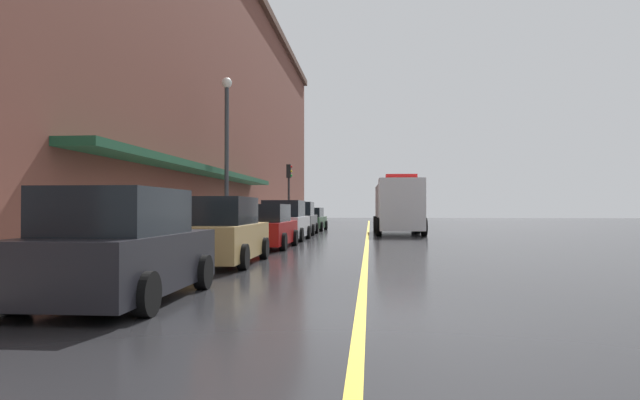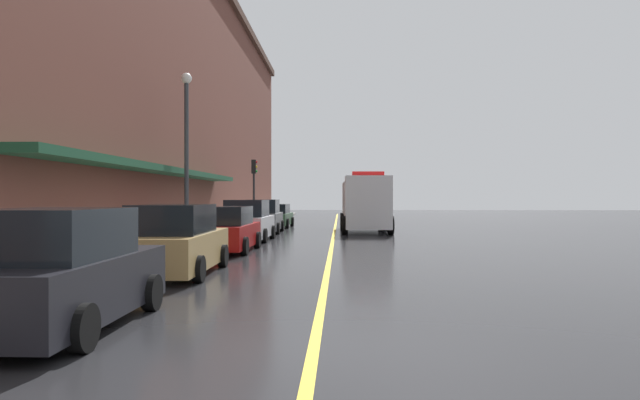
# 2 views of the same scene
# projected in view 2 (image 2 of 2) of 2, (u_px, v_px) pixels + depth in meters

# --- Properties ---
(ground_plane) EXTENTS (112.00, 112.00, 0.00)m
(ground_plane) POSITION_uv_depth(u_px,v_px,m) (334.00, 232.00, 32.35)
(ground_plane) COLOR #232326
(sidewalk_left) EXTENTS (2.40, 70.00, 0.15)m
(sidewalk_left) POSITION_uv_depth(u_px,v_px,m) (227.00, 231.00, 32.57)
(sidewalk_left) COLOR #ADA8A0
(sidewalk_left) RESTS_ON ground
(lane_center_stripe) EXTENTS (0.16, 70.00, 0.01)m
(lane_center_stripe) POSITION_uv_depth(u_px,v_px,m) (334.00, 232.00, 32.35)
(lane_center_stripe) COLOR gold
(lane_center_stripe) RESTS_ON ground
(brick_building_left) EXTENTS (9.26, 64.00, 16.17)m
(brick_building_left) POSITION_uv_depth(u_px,v_px,m) (130.00, 89.00, 31.71)
(brick_building_left) COLOR brown
(brick_building_left) RESTS_ON ground
(parked_car_0) EXTENTS (2.14, 4.38, 1.84)m
(parked_car_0) POSITION_uv_depth(u_px,v_px,m) (59.00, 273.00, 8.60)
(parked_car_0) COLOR black
(parked_car_0) RESTS_ON ground
(parked_car_1) EXTENTS (2.17, 4.85, 1.81)m
(parked_car_1) POSITION_uv_depth(u_px,v_px,m) (175.00, 242.00, 14.69)
(parked_car_1) COLOR #A5844C
(parked_car_1) RESTS_ON ground
(parked_car_2) EXTENTS (2.13, 4.57, 1.67)m
(parked_car_2) POSITION_uv_depth(u_px,v_px,m) (226.00, 230.00, 20.85)
(parked_car_2) COLOR maroon
(parked_car_2) RESTS_ON ground
(parked_car_3) EXTENTS (2.18, 4.26, 1.88)m
(parked_car_3) POSITION_uv_depth(u_px,v_px,m) (248.00, 222.00, 26.00)
(parked_car_3) COLOR silver
(parked_car_3) RESTS_ON ground
(parked_car_4) EXTENTS (2.12, 4.46, 1.87)m
(parked_car_4) POSITION_uv_depth(u_px,v_px,m) (263.00, 217.00, 31.81)
(parked_car_4) COLOR #595B60
(parked_car_4) RESTS_ON ground
(parked_car_5) EXTENTS (2.07, 4.50, 1.55)m
(parked_car_5) POSITION_uv_depth(u_px,v_px,m) (276.00, 216.00, 37.53)
(parked_car_5) COLOR #2D5133
(parked_car_5) RESTS_ON ground
(box_truck) EXTENTS (2.88, 8.02, 3.37)m
(box_truck) POSITION_uv_depth(u_px,v_px,m) (365.00, 204.00, 33.18)
(box_truck) COLOR silver
(box_truck) RESTS_ON ground
(parking_meter_0) EXTENTS (0.14, 0.18, 1.33)m
(parking_meter_0) POSITION_uv_depth(u_px,v_px,m) (236.00, 214.00, 30.80)
(parking_meter_0) COLOR #4C4C51
(parking_meter_0) RESTS_ON sidewalk_left
(parking_meter_1) EXTENTS (0.14, 0.18, 1.33)m
(parking_meter_1) POSITION_uv_depth(u_px,v_px,m) (255.00, 211.00, 37.72)
(parking_meter_1) COLOR #4C4C51
(parking_meter_1) RESTS_ON sidewalk_left
(parking_meter_2) EXTENTS (0.14, 0.18, 1.33)m
(parking_meter_2) POSITION_uv_depth(u_px,v_px,m) (254.00, 211.00, 37.48)
(parking_meter_2) COLOR #4C4C51
(parking_meter_2) RESTS_ON sidewalk_left
(street_lamp_left) EXTENTS (0.44, 0.44, 6.94)m
(street_lamp_left) POSITION_uv_depth(u_px,v_px,m) (186.00, 139.00, 23.16)
(street_lamp_left) COLOR #33383D
(street_lamp_left) RESTS_ON sidewalk_left
(traffic_light_near) EXTENTS (0.38, 0.36, 4.30)m
(traffic_light_near) POSITION_uv_depth(u_px,v_px,m) (254.00, 180.00, 36.96)
(traffic_light_near) COLOR #232326
(traffic_light_near) RESTS_ON sidewalk_left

